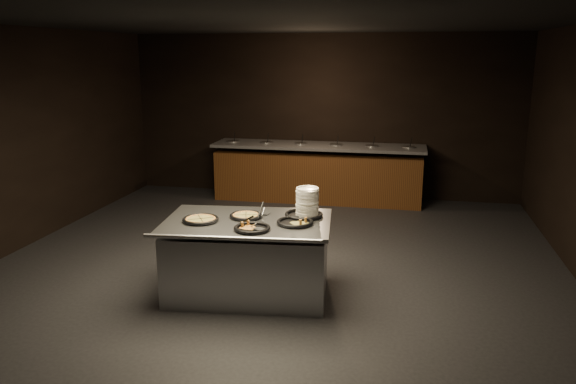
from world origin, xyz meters
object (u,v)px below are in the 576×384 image
Objects in this scene: pan_cheese_whole at (246,216)px; plate_stack at (307,203)px; serving_counter at (248,259)px; pan_veggie_whole at (201,219)px.

plate_stack is at bearing 11.70° from pan_cheese_whole.
serving_counter is 0.88m from plate_stack.
plate_stack reaches higher than serving_counter.
pan_cheese_whole is at bearing -168.30° from plate_stack.
plate_stack is (0.60, 0.24, 0.59)m from serving_counter.
pan_veggie_whole is (-0.47, -0.13, 0.45)m from serving_counter.
pan_cheese_whole is (-0.64, -0.13, -0.14)m from plate_stack.
pan_veggie_whole is 1.09× the size of pan_cheese_whole.
pan_veggie_whole is at bearing -161.01° from plate_stack.
plate_stack is 0.67m from pan_cheese_whole.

